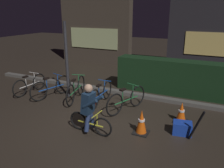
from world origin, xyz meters
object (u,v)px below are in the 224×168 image
object	(u,v)px
street_post	(67,61)
cyclist	(89,109)
parked_bike_left_mid	(52,87)
traffic_cone_far	(181,112)
parked_bike_center_left	(76,89)
traffic_cone_near	(141,122)
parked_bike_leftmost	(30,84)
closed_umbrella	(196,126)
parked_bike_right_mid	(127,100)
blue_crate	(182,128)
parked_bike_center_right	(101,94)

from	to	relation	value
street_post	cyclist	world-z (taller)	street_post
parked_bike_left_mid	traffic_cone_far	world-z (taller)	parked_bike_left_mid
street_post	parked_bike_center_left	bearing A→B (deg)	-19.60
traffic_cone_near	parked_bike_leftmost	bearing A→B (deg)	167.97
parked_bike_center_left	traffic_cone_far	xyz separation A→B (m)	(3.44, -0.12, -0.09)
parked_bike_center_left	traffic_cone_near	size ratio (longest dim) A/B	2.80
parked_bike_left_mid	traffic_cone_far	size ratio (longest dim) A/B	2.86
parked_bike_leftmost	parked_bike_center_left	bearing A→B (deg)	-83.82
parked_bike_center_left	closed_umbrella	xyz separation A→B (m)	(3.89, -1.00, 0.04)
street_post	parked_bike_right_mid	distance (m)	2.46
parked_bike_center_left	closed_umbrella	distance (m)	4.02
traffic_cone_far	blue_crate	bearing A→B (deg)	-77.95
blue_crate	cyclist	size ratio (longest dim) A/B	0.35
parked_bike_center_left	parked_bike_right_mid	xyz separation A→B (m)	(1.85, -0.09, -0.01)
traffic_cone_near	blue_crate	world-z (taller)	traffic_cone_near
parked_bike_center_right	cyclist	bearing A→B (deg)	-162.74
cyclist	closed_umbrella	bearing A→B (deg)	17.38
parked_bike_right_mid	cyclist	xyz separation A→B (m)	(-0.33, -1.56, 0.28)
parked_bike_left_mid	blue_crate	distance (m)	4.52
street_post	traffic_cone_near	bearing A→B (deg)	-22.81
parked_bike_right_mid	cyclist	distance (m)	1.61
parked_bike_center_right	traffic_cone_near	size ratio (longest dim) A/B	2.56
parked_bike_left_mid	traffic_cone_near	world-z (taller)	parked_bike_left_mid
street_post	traffic_cone_near	size ratio (longest dim) A/B	4.20
street_post	cyclist	distance (m)	2.72
closed_umbrella	parked_bike_center_right	bearing A→B (deg)	-170.91
parked_bike_center_right	blue_crate	xyz separation A→B (m)	(2.66, -0.82, -0.18)
parked_bike_left_mid	parked_bike_center_right	xyz separation A→B (m)	(1.82, 0.22, -0.02)
parked_bike_center_left	street_post	bearing A→B (deg)	55.91
parked_bike_right_mid	blue_crate	distance (m)	1.86
traffic_cone_far	traffic_cone_near	bearing A→B (deg)	-126.71
street_post	parked_bike_center_right	world-z (taller)	street_post
parked_bike_center_left	traffic_cone_near	xyz separation A→B (m)	(2.67, -1.15, -0.07)
traffic_cone_near	street_post	bearing A→B (deg)	157.19
parked_bike_left_mid	parked_bike_center_right	world-z (taller)	parked_bike_left_mid
parked_bike_leftmost	closed_umbrella	xyz separation A→B (m)	(5.77, -0.82, 0.08)
parked_bike_center_left	traffic_cone_far	bearing A→B (deg)	-106.43
parked_bike_center_left	parked_bike_center_right	distance (m)	0.91
blue_crate	closed_umbrella	xyz separation A→B (m)	(0.32, -0.25, 0.26)
parked_bike_leftmost	parked_bike_right_mid	distance (m)	3.73
cyclist	parked_bike_left_mid	bearing A→B (deg)	150.57
parked_bike_center_left	blue_crate	world-z (taller)	parked_bike_center_left
closed_umbrella	blue_crate	bearing A→B (deg)	170.85
parked_bike_center_left	cyclist	distance (m)	2.25
parked_bike_leftmost	closed_umbrella	distance (m)	5.83
parked_bike_leftmost	parked_bike_left_mid	distance (m)	0.97
parked_bike_left_mid	cyclist	distance (m)	2.86
parked_bike_leftmost	blue_crate	size ratio (longest dim) A/B	3.51
traffic_cone_near	cyclist	bearing A→B (deg)	-156.64
parked_bike_left_mid	parked_bike_center_left	size ratio (longest dim) A/B	0.95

